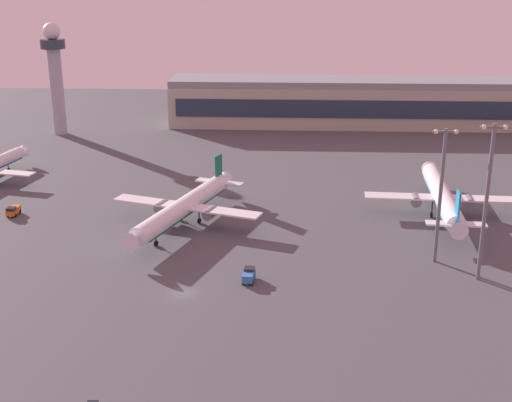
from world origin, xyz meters
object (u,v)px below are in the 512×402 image
(baggage_tractor, at_px, (13,211))
(maintenance_van, at_px, (249,275))
(airplane_terminal_side, at_px, (442,197))
(apron_light_central, at_px, (441,188))
(control_tower, at_px, (55,71))
(apron_light_east, at_px, (487,194))
(airplane_near_gate, at_px, (185,207))

(baggage_tractor, relative_size, maintenance_van, 0.98)
(airplane_terminal_side, relative_size, apron_light_central, 1.72)
(airplane_terminal_side, height_order, baggage_tractor, airplane_terminal_side)
(control_tower, distance_m, apron_light_east, 156.97)
(airplane_terminal_side, distance_m, apron_light_east, 36.50)
(airplane_near_gate, relative_size, airplane_terminal_side, 0.96)
(airplane_terminal_side, height_order, maintenance_van, airplane_terminal_side)
(airplane_near_gate, height_order, apron_light_east, apron_light_east)
(maintenance_van, xyz_separation_m, apron_light_central, (35.36, 10.59, 13.78))
(apron_light_east, bearing_deg, airplane_terminal_side, 89.47)
(apron_light_central, bearing_deg, apron_light_east, -50.51)
(baggage_tractor, xyz_separation_m, apron_light_central, (91.23, -21.47, 13.78))
(apron_light_east, relative_size, apron_light_central, 1.10)
(airplane_near_gate, xyz_separation_m, baggage_tractor, (-40.20, 4.27, -3.15))
(airplane_near_gate, distance_m, maintenance_van, 32.05)
(baggage_tractor, relative_size, apron_light_east, 0.15)
(airplane_near_gate, xyz_separation_m, apron_light_central, (51.02, -17.20, 10.63))
(apron_light_east, distance_m, apron_light_central, 10.02)
(control_tower, xyz_separation_m, airplane_near_gate, (55.03, -84.63, -17.00))
(airplane_near_gate, height_order, airplane_terminal_side, airplane_terminal_side)
(airplane_terminal_side, xyz_separation_m, apron_light_east, (-0.32, -34.49, 11.94))
(control_tower, distance_m, baggage_tractor, 84.17)
(apron_light_central, bearing_deg, control_tower, 136.16)
(control_tower, relative_size, maintenance_van, 8.56)
(airplane_terminal_side, relative_size, maintenance_van, 10.49)
(airplane_near_gate, xyz_separation_m, apron_light_east, (57.34, -24.87, 11.98))
(control_tower, xyz_separation_m, baggage_tractor, (14.82, -80.36, -20.15))
(control_tower, distance_m, apron_light_central, 147.16)
(apron_light_east, bearing_deg, airplane_near_gate, 156.56)
(maintenance_van, bearing_deg, apron_light_central, 21.95)
(control_tower, xyz_separation_m, airplane_terminal_side, (112.68, -75.00, -16.96))
(maintenance_van, bearing_deg, control_tower, 127.44)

